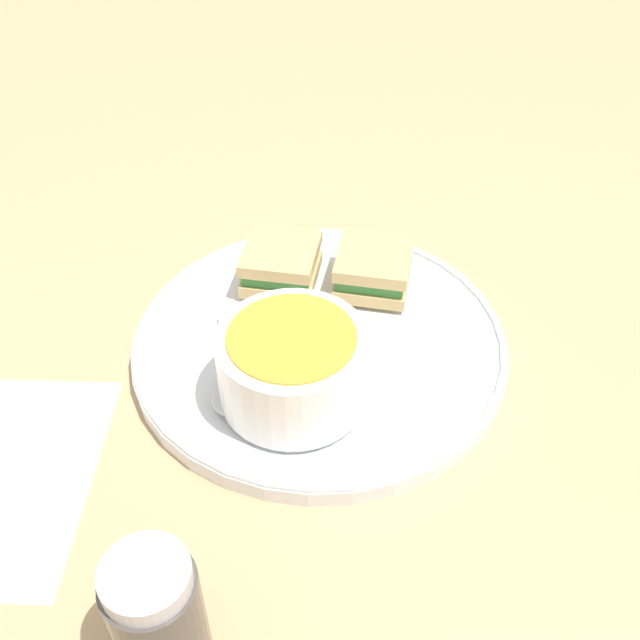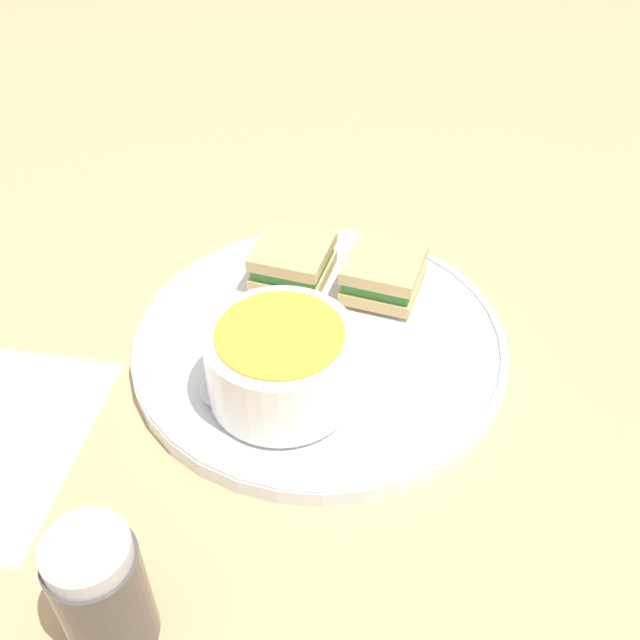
{
  "view_description": "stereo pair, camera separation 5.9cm",
  "coord_description": "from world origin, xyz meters",
  "px_view_note": "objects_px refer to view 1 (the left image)",
  "views": [
    {
      "loc": [
        -0.44,
        -0.02,
        0.43
      ],
      "look_at": [
        0.0,
        0.0,
        0.03
      ],
      "focal_mm": 42.0,
      "sensor_mm": 36.0,
      "label": 1
    },
    {
      "loc": [
        -0.44,
        -0.08,
        0.43
      ],
      "look_at": [
        0.0,
        0.0,
        0.03
      ],
      "focal_mm": 42.0,
      "sensor_mm": 36.0,
      "label": 2
    }
  ],
  "objects_px": {
    "spoon": "(227,390)",
    "sandwich_half_near": "(374,269)",
    "soup_bowl": "(293,366)",
    "sandwich_half_far": "(281,264)",
    "salt_shaker": "(157,617)"
  },
  "relations": [
    {
      "from": "sandwich_half_far",
      "to": "salt_shaker",
      "type": "bearing_deg",
      "value": 173.63
    },
    {
      "from": "spoon",
      "to": "sandwich_half_near",
      "type": "relative_size",
      "value": 1.55
    },
    {
      "from": "soup_bowl",
      "to": "spoon",
      "type": "height_order",
      "value": "soup_bowl"
    },
    {
      "from": "sandwich_half_near",
      "to": "sandwich_half_far",
      "type": "height_order",
      "value": "same"
    },
    {
      "from": "spoon",
      "to": "sandwich_half_near",
      "type": "bearing_deg",
      "value": 130.26
    },
    {
      "from": "sandwich_half_far",
      "to": "salt_shaker",
      "type": "distance_m",
      "value": 0.33
    },
    {
      "from": "spoon",
      "to": "sandwich_half_near",
      "type": "distance_m",
      "value": 0.17
    },
    {
      "from": "spoon",
      "to": "salt_shaker",
      "type": "height_order",
      "value": "salt_shaker"
    },
    {
      "from": "sandwich_half_far",
      "to": "salt_shaker",
      "type": "xyz_separation_m",
      "value": [
        -0.33,
        0.04,
        0.01
      ]
    },
    {
      "from": "sandwich_half_near",
      "to": "salt_shaker",
      "type": "xyz_separation_m",
      "value": [
        -0.32,
        0.12,
        0.01
      ]
    },
    {
      "from": "sandwich_half_far",
      "to": "salt_shaker",
      "type": "height_order",
      "value": "salt_shaker"
    },
    {
      "from": "spoon",
      "to": "salt_shaker",
      "type": "bearing_deg",
      "value": -13.6
    },
    {
      "from": "spoon",
      "to": "sandwich_half_far",
      "type": "xyz_separation_m",
      "value": [
        0.14,
        -0.03,
        0.01
      ]
    },
    {
      "from": "sandwich_half_far",
      "to": "sandwich_half_near",
      "type": "bearing_deg",
      "value": -92.19
    },
    {
      "from": "sandwich_half_near",
      "to": "salt_shaker",
      "type": "bearing_deg",
      "value": 160.18
    }
  ]
}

